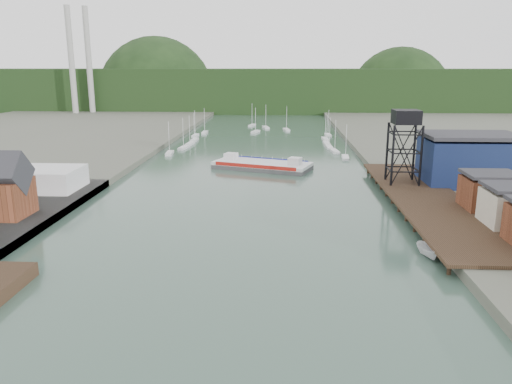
# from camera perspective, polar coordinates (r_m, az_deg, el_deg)

# --- Properties ---
(ground) EXTENTS (600.00, 600.00, 0.00)m
(ground) POSITION_cam_1_polar(r_m,az_deg,el_deg) (58.85, -5.69, -13.36)
(ground) COLOR #314C3F
(ground) RESTS_ON ground
(east_pier) EXTENTS (14.00, 70.00, 2.45)m
(east_pier) POSITION_cam_1_polar(r_m,az_deg,el_deg) (103.80, 18.94, -0.72)
(east_pier) COLOR black
(east_pier) RESTS_ON ground
(white_shed) EXTENTS (18.00, 12.00, 4.50)m
(white_shed) POSITION_cam_1_polar(r_m,az_deg,el_deg) (116.66, -23.73, 1.40)
(white_shed) COLOR silver
(white_shed) RESTS_ON west_quay
(lift_tower) EXTENTS (6.50, 6.50, 16.00)m
(lift_tower) POSITION_cam_1_polar(r_m,az_deg,el_deg) (113.32, 16.77, 7.71)
(lift_tower) COLOR black
(lift_tower) RESTS_ON east_pier
(blue_shed) EXTENTS (20.50, 14.50, 11.30)m
(blue_shed) POSITION_cam_1_polar(r_m,az_deg,el_deg) (120.72, 23.20, 3.41)
(blue_shed) COLOR #0D1439
(blue_shed) RESTS_ON east_land
(marina_sailboats) EXTENTS (57.71, 92.65, 0.90)m
(marina_sailboats) POSITION_cam_1_polar(r_m,az_deg,el_deg) (192.09, 0.56, 6.09)
(marina_sailboats) COLOR silver
(marina_sailboats) RESTS_ON ground
(smokestacks) EXTENTS (11.20, 8.20, 60.00)m
(smokestacks) POSITION_cam_1_polar(r_m,az_deg,el_deg) (306.29, -19.45, 13.86)
(smokestacks) COLOR #AAA9A4
(smokestacks) RESTS_ON ground
(distant_hills) EXTENTS (500.00, 120.00, 80.00)m
(distant_hills) POSITION_cam_1_polar(r_m,az_deg,el_deg) (353.54, 1.09, 11.37)
(distant_hills) COLOR black
(distant_hills) RESTS_ON ground
(chain_ferry) EXTENTS (28.13, 18.63, 3.76)m
(chain_ferry) POSITION_cam_1_polar(r_m,az_deg,el_deg) (136.49, 0.71, 3.11)
(chain_ferry) COLOR #464648
(chain_ferry) RESTS_ON ground
(motorboat) EXTENTS (3.16, 5.53, 2.01)m
(motorboat) POSITION_cam_1_polar(r_m,az_deg,el_deg) (77.29, 19.06, -6.42)
(motorboat) COLOR silver
(motorboat) RESTS_ON ground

